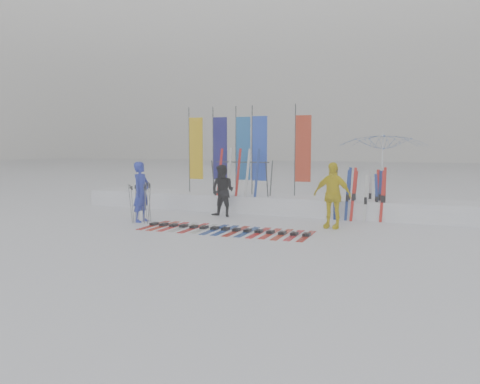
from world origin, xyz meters
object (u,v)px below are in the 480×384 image
at_px(person_black, 223,191).
at_px(ski_row, 225,229).
at_px(tent_canopy, 381,171).
at_px(person_blue, 141,192).
at_px(person_yellow, 332,195).
at_px(ski_rack, 242,173).

height_order(person_black, ski_row, person_black).
relative_size(tent_canopy, ski_row, 0.67).
relative_size(person_blue, ski_row, 0.39).
distance_m(person_yellow, ski_rack, 4.08).
xyz_separation_m(person_black, tent_canopy, (4.76, 3.26, 0.58)).
relative_size(person_yellow, tent_canopy, 0.59).
xyz_separation_m(person_blue, person_black, (1.93, 1.88, -0.07)).
bearing_deg(person_blue, person_yellow, -78.29).
bearing_deg(person_black, ski_rack, 87.55).
relative_size(person_yellow, ski_row, 0.40).
relative_size(person_blue, ski_rack, 0.91).
relative_size(person_blue, person_yellow, 0.99).
distance_m(person_blue, tent_canopy, 8.44).
bearing_deg(person_blue, ski_row, -97.34).
distance_m(tent_canopy, ski_row, 6.82).
xyz_separation_m(person_yellow, tent_canopy, (0.99, 4.05, 0.50)).
bearing_deg(person_black, person_yellow, -3.53).
bearing_deg(ski_rack, person_blue, -125.12).
relative_size(person_blue, person_black, 1.08).
bearing_deg(ski_row, ski_rack, 103.71).
bearing_deg(person_yellow, tent_canopy, 85.45).
distance_m(person_yellow, ski_row, 3.22).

